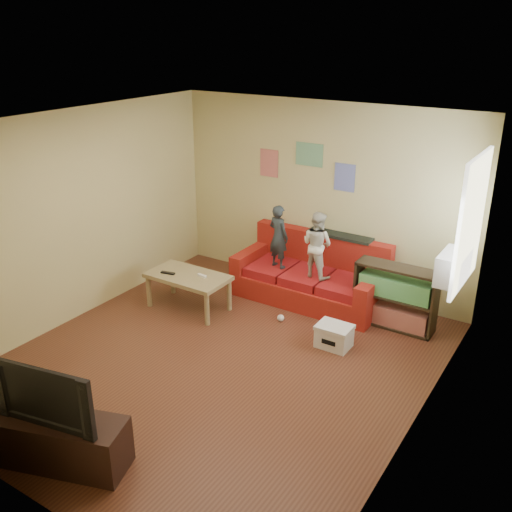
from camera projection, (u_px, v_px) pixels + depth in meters
The scene contains 17 objects.
room_shell at pixel (216, 254), 6.09m from camera, with size 4.52×5.02×2.72m.
sofa at pixel (312, 278), 8.04m from camera, with size 2.09×0.96×0.92m.
child_a at pixel (278, 237), 7.91m from camera, with size 0.33×0.22×0.91m, color #273136.
child_b at pixel (317, 245), 7.61m from camera, with size 0.45×0.35×0.92m, color beige.
coffee_table at pixel (188, 279), 7.70m from camera, with size 1.11×0.61×0.50m.
remote at pixel (168, 273), 7.70m from camera, with size 0.20×0.05×0.02m, color black.
game_controller at pixel (202, 276), 7.61m from camera, with size 0.14×0.04×0.03m, color white.
bookshelf at pixel (395, 300), 7.26m from camera, with size 1.04×0.31×0.83m.
window at pixel (471, 222), 6.16m from camera, with size 0.04×1.08×1.48m, color white.
ac_unit at pixel (453, 267), 6.43m from camera, with size 0.28×0.55×0.35m, color #B7B2A3.
artwork_left at pixel (269, 163), 8.31m from camera, with size 0.30×0.01×0.40m, color #D87266.
artwork_center at pixel (309, 155), 7.91m from camera, with size 0.42×0.01×0.32m, color #72B27F.
artwork_right at pixel (345, 177), 7.73m from camera, with size 0.30×0.01×0.38m, color #727FCC.
file_box at pixel (334, 336), 6.86m from camera, with size 0.42×0.32×0.29m.
tv_stand at pixel (58, 441), 5.01m from camera, with size 1.24×0.41×0.47m, color black.
television at pixel (50, 391), 4.81m from camera, with size 1.00×0.13×0.58m, color black.
tissue at pixel (281, 318), 7.49m from camera, with size 0.09×0.09×0.09m, color silver.
Camera 1 is at (3.41, -4.53, 3.63)m, focal length 40.00 mm.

